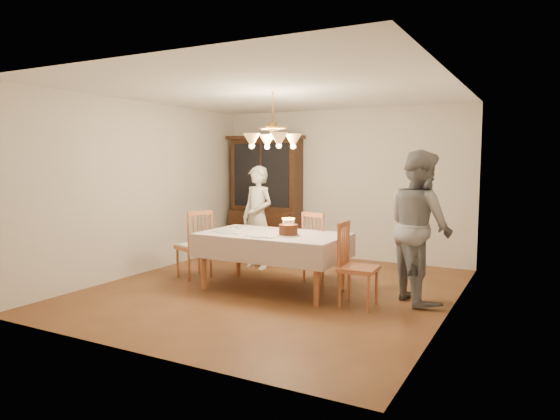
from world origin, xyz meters
The scene contains 14 objects.
ground centered at (0.00, 0.00, 0.00)m, with size 5.00×5.00×0.00m, color #5A3219.
room_shell centered at (0.00, 0.00, 1.58)m, with size 5.00×5.00×5.00m.
dining_table centered at (0.00, 0.00, 0.68)m, with size 1.90×1.10×0.76m.
china_hutch centered at (-1.39, 2.25, 1.04)m, with size 1.38×0.54×2.16m.
chair_far_side centered at (0.39, 0.70, 0.44)m, with size 0.55×0.54×1.00m.
chair_left_end centered at (-1.35, 0.06, 0.45)m, with size 0.56×0.57×1.00m.
chair_right_end centered at (1.25, -0.20, 0.44)m, with size 0.44×0.46×1.00m.
elderly_woman centered at (-0.86, 1.05, 0.82)m, with size 0.60×0.39×1.63m, color beige.
adult_in_grey centered at (1.83, 0.37, 0.92)m, with size 0.90×0.70×1.85m, color slate.
birthday_cake centered at (0.28, -0.10, 0.83)m, with size 0.30×0.30×0.23m.
place_setting_near_left centered at (-0.58, -0.24, 0.77)m, with size 0.41×0.27×0.02m.
place_setting_near_right centered at (0.01, -0.35, 0.77)m, with size 0.38×0.24×0.02m.
place_setting_far_left centered at (-0.61, 0.27, 0.77)m, with size 0.40×0.25×0.02m.
chandelier centered at (0.00, 0.00, 1.98)m, with size 0.62×0.62×0.73m.
Camera 1 is at (3.16, -5.70, 1.72)m, focal length 32.00 mm.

